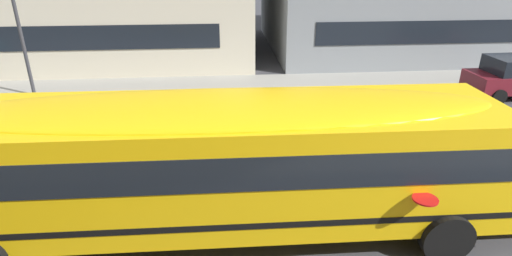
% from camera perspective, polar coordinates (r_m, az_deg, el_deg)
% --- Properties ---
extents(ground_plane, '(400.00, 400.00, 0.00)m').
position_cam_1_polar(ground_plane, '(10.81, -0.79, -7.15)').
color(ground_plane, '#38383D').
extents(sidewalk_far, '(120.00, 3.00, 0.01)m').
position_cam_1_polar(sidewalk_far, '(18.41, -2.70, 6.06)').
color(sidewalk_far, gray).
rests_on(sidewalk_far, ground_plane).
extents(lane_centreline, '(110.00, 0.16, 0.01)m').
position_cam_1_polar(lane_centreline, '(10.81, -0.79, -7.14)').
color(lane_centreline, silver).
rests_on(lane_centreline, ground_plane).
extents(school_bus, '(13.17, 3.23, 2.94)m').
position_cam_1_polar(school_bus, '(8.19, -3.26, -3.90)').
color(school_bus, yellow).
rests_on(school_bus, ground_plane).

